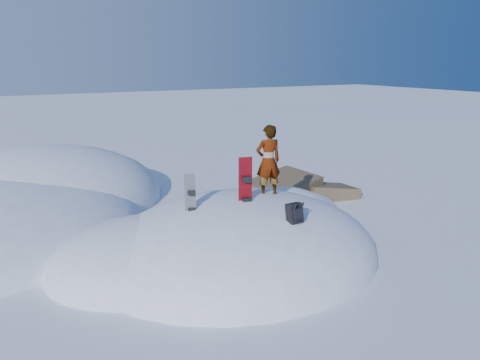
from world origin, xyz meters
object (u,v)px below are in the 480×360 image
snowboard_red (246,192)px  person (268,161)px  snowboard_dark (191,203)px  backpack (295,213)px

snowboard_red → person: size_ratio=0.95×
snowboard_red → snowboard_dark: 1.30m
snowboard_dark → person: 2.23m
snowboard_dark → backpack: bearing=-19.6°
snowboard_red → person: (0.85, 0.37, 0.57)m
snowboard_red → snowboard_dark: snowboard_red is taller
backpack → person: (0.36, 1.63, 0.79)m
snowboard_dark → person: (2.11, 0.12, 0.71)m
backpack → snowboard_dark: bearing=136.5°
backpack → snowboard_red: bearing=108.4°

